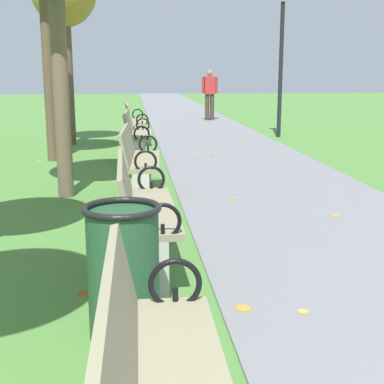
{
  "coord_description": "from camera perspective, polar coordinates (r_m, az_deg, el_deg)",
  "views": [
    {
      "loc": [
        -0.58,
        0.8,
        1.63
      ],
      "look_at": [
        -0.05,
        5.58,
        0.55
      ],
      "focal_mm": 51.03,
      "sensor_mm": 36.0,
      "label": 1
    }
  ],
  "objects": [
    {
      "name": "park_bench_5",
      "position": [
        9.93,
        -5.87,
        5.96
      ],
      "size": [
        0.53,
        1.62,
        0.9
      ],
      "color": "gray",
      "rests_on": "ground"
    },
    {
      "name": "lamp_post",
      "position": [
        13.74,
        9.36,
        15.3
      ],
      "size": [
        0.28,
        0.28,
        3.48
      ],
      "color": "black",
      "rests_on": "ground"
    },
    {
      "name": "park_bench_4",
      "position": [
        7.13,
        -5.63,
        3.35
      ],
      "size": [
        0.55,
        1.62,
        0.9
      ],
      "color": "gray",
      "rests_on": "ground"
    },
    {
      "name": "park_bench_6",
      "position": [
        12.52,
        -5.99,
        7.32
      ],
      "size": [
        0.55,
        1.62,
        0.9
      ],
      "color": "gray",
      "rests_on": "ground"
    },
    {
      "name": "scattered_leaves",
      "position": [
        6.52,
        -1.22,
        -1.68
      ],
      "size": [
        4.7,
        15.26,
        0.02
      ],
      "color": "#BC842D",
      "rests_on": "ground"
    },
    {
      "name": "trash_bin",
      "position": [
        3.4,
        -7.18,
        -8.17
      ],
      "size": [
        0.48,
        0.48,
        0.84
      ],
      "color": "#234C2D",
      "rests_on": "ground"
    },
    {
      "name": "pedestrian_walking",
      "position": [
        18.06,
        1.86,
        10.39
      ],
      "size": [
        0.53,
        0.23,
        1.62
      ],
      "color": "#3D3328",
      "rests_on": "paved_walkway"
    },
    {
      "name": "park_bench_3",
      "position": [
        4.58,
        -5.17,
        -1.85
      ],
      "size": [
        0.5,
        1.61,
        0.9
      ],
      "color": "gray",
      "rests_on": "ground"
    },
    {
      "name": "paved_walkway",
      "position": [
        17.38,
        0.18,
        7.28
      ],
      "size": [
        2.75,
        44.0,
        0.02
      ],
      "primitive_type": "cube",
      "color": "slate",
      "rests_on": "ground"
    }
  ]
}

